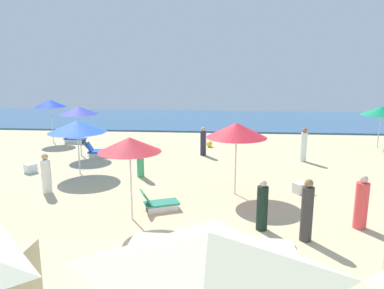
# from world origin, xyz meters

# --- Properties ---
(ground_plane) EXTENTS (60.00, 60.00, 0.00)m
(ground_plane) POSITION_xyz_m (0.00, 0.00, 0.00)
(ground_plane) COLOR #CFBC8C
(ocean) EXTENTS (60.00, 12.25, 0.12)m
(ocean) POSITION_xyz_m (0.00, 23.87, 0.06)
(ocean) COLOR #325D8C
(ocean) RESTS_ON ground_plane
(umbrella_0) EXTENTS (1.88, 1.88, 2.58)m
(umbrella_0) POSITION_xyz_m (-1.62, 2.64, 2.36)
(umbrella_0) COLOR silver
(umbrella_0) RESTS_ON ground_plane
(lounge_chair_0_0) EXTENTS (1.35, 1.00, 0.70)m
(lounge_chair_0_0) POSITION_xyz_m (-0.94, 3.45, 0.25)
(lounge_chair_0_0) COLOR silver
(lounge_chair_0_0) RESTS_ON ground_plane
(umbrella_2) EXTENTS (2.19, 2.19, 2.67)m
(umbrella_2) POSITION_xyz_m (1.61, 5.21, 2.40)
(umbrella_2) COLOR silver
(umbrella_2) RESTS_ON ground_plane
(umbrella_3) EXTENTS (1.86, 1.86, 2.63)m
(umbrella_3) POSITION_xyz_m (-9.33, 13.64, 2.41)
(umbrella_3) COLOR silver
(umbrella_3) RESTS_ON ground_plane
(lounge_chair_3_0) EXTENTS (1.46, 0.76, 0.68)m
(lounge_chair_3_0) POSITION_xyz_m (-7.99, 13.56, 0.27)
(lounge_chair_3_0) COLOR silver
(lounge_chair_3_0) RESTS_ON ground_plane
(umbrella_4) EXTENTS (2.21, 2.21, 2.38)m
(umbrella_4) POSITION_xyz_m (10.10, 13.87, 2.14)
(umbrella_4) COLOR silver
(umbrella_4) RESTS_ON ground_plane
(umbrella_5) EXTENTS (2.00, 2.00, 2.59)m
(umbrella_5) POSITION_xyz_m (-6.33, 10.53, 2.39)
(umbrella_5) COLOR silver
(umbrella_5) RESTS_ON ground_plane
(lounge_chair_5_0) EXTENTS (1.48, 0.76, 0.72)m
(lounge_chair_5_0) POSITION_xyz_m (-5.31, 10.33, 0.27)
(lounge_chair_5_0) COLOR silver
(lounge_chair_5_0) RESTS_ON ground_plane
(lounge_chair_5_1) EXTENTS (1.29, 0.79, 0.71)m
(lounge_chair_5_1) POSITION_xyz_m (-5.45, 10.66, 0.26)
(lounge_chair_5_1) COLOR silver
(lounge_chair_5_1) RESTS_ON ground_plane
(umbrella_6) EXTENTS (2.47, 2.47, 2.37)m
(umbrella_6) POSITION_xyz_m (-5.11, 7.27, 2.10)
(umbrella_6) COLOR silver
(umbrella_6) RESTS_ON ground_plane
(beachgoer_0) EXTENTS (0.36, 0.36, 1.51)m
(beachgoer_0) POSITION_xyz_m (0.10, 11.11, 0.72)
(beachgoer_0) COLOR #2D273F
(beachgoer_0) RESTS_ON ground_plane
(beachgoer_1) EXTENTS (0.47, 0.47, 1.60)m
(beachgoer_1) POSITION_xyz_m (5.15, 2.61, 0.74)
(beachgoer_1) COLOR #F5484B
(beachgoer_1) RESTS_ON ground_plane
(beachgoer_2) EXTENTS (0.42, 0.42, 1.50)m
(beachgoer_2) POSITION_xyz_m (-5.38, 4.77, 0.70)
(beachgoer_2) COLOR white
(beachgoer_2) RESTS_ON ground_plane
(beachgoer_3) EXTENTS (0.37, 0.37, 1.52)m
(beachgoer_3) POSITION_xyz_m (-2.34, 7.04, 0.73)
(beachgoer_3) COLOR #3BAA67
(beachgoer_3) RESTS_ON ground_plane
(beachgoer_4) EXTENTS (0.39, 0.39, 1.50)m
(beachgoer_4) POSITION_xyz_m (2.28, 2.24, 0.70)
(beachgoer_4) COLOR black
(beachgoer_4) RESTS_ON ground_plane
(beachgoer_6) EXTENTS (0.41, 0.41, 1.68)m
(beachgoer_6) POSITION_xyz_m (5.11, 10.28, 0.81)
(beachgoer_6) COLOR white
(beachgoer_6) RESTS_ON ground_plane
(beachgoer_7) EXTENTS (0.42, 0.42, 1.73)m
(beachgoer_7) POSITION_xyz_m (3.40, 1.67, 0.82)
(beachgoer_7) COLOR #383435
(beachgoer_7) RESTS_ON ground_plane
(cooler_box_0) EXTENTS (0.57, 0.59, 0.39)m
(cooler_box_0) POSITION_xyz_m (-7.35, 7.24, 0.20)
(cooler_box_0) COLOR white
(cooler_box_0) RESTS_ON ground_plane
(beach_ball_1) EXTENTS (0.35, 0.35, 0.35)m
(beach_ball_1) POSITION_xyz_m (0.35, 13.15, 0.18)
(beach_ball_1) COLOR yellow
(beach_ball_1) RESTS_ON ground_plane
(cooler_box_2) EXTENTS (0.68, 0.64, 0.39)m
(cooler_box_2) POSITION_xyz_m (4.07, 5.55, 0.19)
(cooler_box_2) COLOR white
(cooler_box_2) RESTS_ON ground_plane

